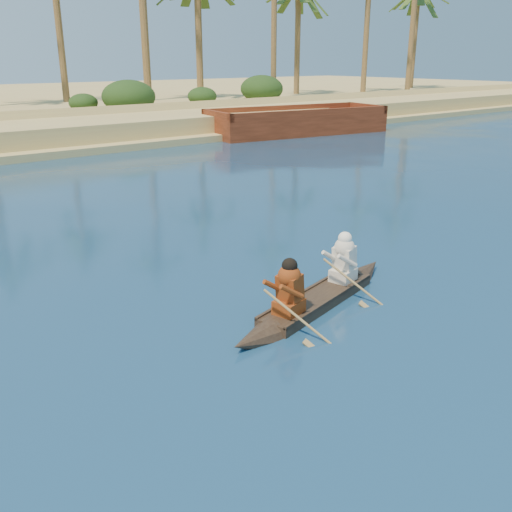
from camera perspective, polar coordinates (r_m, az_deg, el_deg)
ground at (r=7.59m, az=1.51°, el=-17.34°), size 160.00×160.00×0.00m
canoe at (r=11.03m, az=6.19°, el=-3.54°), size 5.11×1.90×1.41m
barge_right at (r=36.41m, az=4.13°, el=13.14°), size 11.71×5.49×1.88m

